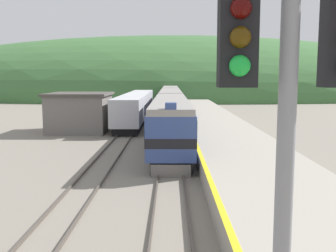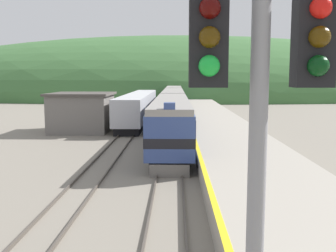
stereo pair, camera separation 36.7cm
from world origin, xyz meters
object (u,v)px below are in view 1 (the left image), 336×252
object	(u,v)px
siding_train	(137,107)
signal_mast_main	(286,142)
carriage_fifth	(170,89)
carriage_fourth	(170,91)
carriage_second	(170,103)
express_train_lead_car	(171,120)
carriage_third	(170,95)

from	to	relation	value
siding_train	signal_mast_main	distance (m)	47.29
carriage_fifth	siding_train	xyz separation A→B (m)	(-4.42, -70.43, -0.28)
carriage_fourth	carriage_fifth	xyz separation A→B (m)	(0.00, 22.21, 0.00)
carriage_fourth	signal_mast_main	xyz separation A→B (m)	(1.23, -95.06, 2.86)
carriage_second	signal_mast_main	xyz separation A→B (m)	(1.23, -50.63, 2.86)
carriage_fourth	signal_mast_main	distance (m)	95.11
siding_train	signal_mast_main	size ratio (longest dim) A/B	3.82
express_train_lead_car	siding_train	xyz separation A→B (m)	(-4.42, 18.82, -0.29)
carriage_second	carriage_third	size ratio (longest dim) A/B	1.00
signal_mast_main	express_train_lead_car	bearing A→B (deg)	92.51
express_train_lead_car	carriage_third	world-z (taller)	express_train_lead_car
carriage_fourth	siding_train	xyz separation A→B (m)	(-4.42, -48.22, -0.28)
express_train_lead_car	carriage_third	size ratio (longest dim) A/B	1.02
siding_train	carriage_third	bearing A→B (deg)	80.36
signal_mast_main	siding_train	bearing A→B (deg)	96.87
carriage_fourth	express_train_lead_car	bearing A→B (deg)	-90.00
express_train_lead_car	carriage_second	xyz separation A→B (m)	(0.00, 22.61, -0.01)
carriage_second	carriage_third	world-z (taller)	same
carriage_fourth	siding_train	world-z (taller)	carriage_fourth
carriage_fourth	signal_mast_main	bearing A→B (deg)	-89.26
express_train_lead_car	carriage_fifth	bearing A→B (deg)	90.00
carriage_fourth	carriage_fifth	size ratio (longest dim) A/B	1.00
express_train_lead_car	signal_mast_main	xyz separation A→B (m)	(1.23, -28.02, 2.85)
express_train_lead_car	carriage_second	distance (m)	22.61
carriage_second	express_train_lead_car	bearing A→B (deg)	-90.00
carriage_third	siding_train	size ratio (longest dim) A/B	0.74
carriage_third	carriage_fifth	distance (m)	44.43
carriage_second	signal_mast_main	world-z (taller)	signal_mast_main
express_train_lead_car	signal_mast_main	distance (m)	28.19
express_train_lead_car	carriage_second	size ratio (longest dim) A/B	1.02
carriage_third	carriage_fifth	xyz separation A→B (m)	(0.00, 44.43, 0.00)
carriage_third	carriage_fifth	world-z (taller)	same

